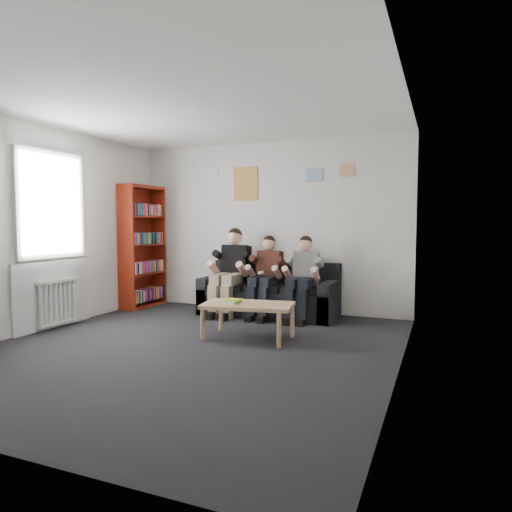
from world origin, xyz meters
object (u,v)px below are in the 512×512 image
Objects in this scene: coffee_table at (248,308)px; person_middle at (265,276)px; bookshelf at (143,246)px; person_left at (230,272)px; person_right at (302,278)px; sofa at (269,296)px.

coffee_table is 0.89× the size of person_middle.
person_middle is (2.23, -0.07, -0.41)m from bookshelf.
person_middle is at bearing -0.08° from person_left.
coffee_table is at bearing -110.79° from person_right.
bookshelf is at bearing 170.86° from person_right.
person_middle is at bearing -0.54° from bookshelf.
person_left is 1.09× the size of person_right.
person_middle is (-0.00, -0.19, 0.33)m from sofa.
person_right is at bearing 76.93° from coffee_table.
person_right is (0.58, -0.19, 0.33)m from sofa.
coffee_table is 1.56m from person_left.
bookshelf is at bearing -176.91° from sofa.
person_left is (-0.58, -0.20, 0.37)m from sofa.
sofa is at bearing 100.58° from coffee_table.
coffee_table is 1.34m from person_right.
person_middle and person_right have the same top height.
coffee_table is 1.34m from person_middle.
person_right is at bearing -0.36° from person_left.
person_right is (0.30, 1.29, 0.23)m from coffee_table.
bookshelf reaches higher than sofa.
bookshelf reaches higher than person_middle.
sofa is at bearing 4.35° from bookshelf.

